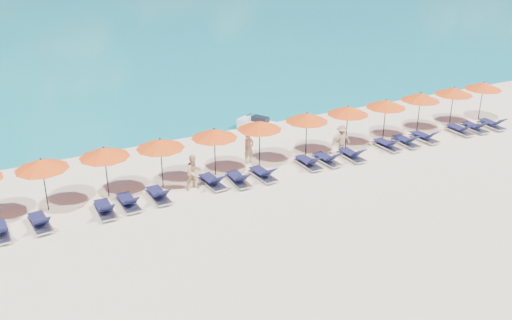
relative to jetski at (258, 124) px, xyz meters
name	(u,v)px	position (x,y,z in m)	size (l,w,h in m)	color
ground	(291,213)	(-3.43, -9.29, -0.33)	(1400.00, 1400.00, 0.00)	beige
jetski	(258,124)	(0.00, 0.00, 0.00)	(1.82, 2.39, 0.80)	white
beachgoer_a	(249,148)	(-2.57, -3.92, 0.44)	(0.56, 0.37, 1.53)	tan
beachgoer_b	(194,172)	(-5.98, -5.38, 0.46)	(0.77, 0.44, 1.59)	tan
beachgoer_c	(341,140)	(2.06, -5.00, 0.41)	(0.95, 0.44, 1.48)	tan
umbrella_3	(41,164)	(-11.95, -4.47, 1.69)	(2.10, 2.10, 2.28)	black
umbrella_4	(104,152)	(-9.47, -4.38, 1.69)	(2.10, 2.10, 2.28)	black
umbrella_5	(160,144)	(-7.11, -4.51, 1.69)	(2.10, 2.10, 2.28)	black
umbrella_6	(214,133)	(-4.55, -4.43, 1.69)	(2.10, 2.10, 2.28)	black
umbrella_7	(260,125)	(-2.24, -4.40, 1.69)	(2.10, 2.10, 2.28)	black
umbrella_8	(307,117)	(0.34, -4.44, 1.69)	(2.10, 2.10, 2.28)	black
umbrella_9	(348,110)	(2.74, -4.49, 1.69)	(2.10, 2.10, 2.28)	black
umbrella_10	(386,104)	(5.17, -4.48, 1.69)	(2.10, 2.10, 2.28)	black
umbrella_11	(421,97)	(7.65, -4.37, 1.69)	(2.10, 2.10, 2.28)	black
umbrella_12	(454,91)	(10.07, -4.39, 1.69)	(2.10, 2.10, 2.28)	black
umbrella_13	(483,86)	(12.40, -4.38, 1.69)	(2.10, 2.10, 2.28)	black
lounger_5	(40,222)	(-12.45, -5.82, -0.10)	(0.76, 1.75, 0.66)	silver
lounger_6	(105,209)	(-10.01, -5.90, -0.10)	(0.67, 1.72, 0.66)	silver
lounger_7	(128,202)	(-9.01, -5.74, -0.10)	(0.65, 1.71, 0.66)	silver
lounger_8	(158,195)	(-7.71, -5.68, -0.10)	(0.65, 1.71, 0.66)	silver
lounger_9	(212,181)	(-5.18, -5.52, -0.10)	(0.75, 1.74, 0.66)	silver
lounger_10	(238,179)	(-4.06, -5.82, -0.10)	(0.69, 1.72, 0.66)	silver
lounger_11	(263,174)	(-2.82, -5.85, -0.10)	(0.72, 1.73, 0.66)	silver
lounger_12	(308,162)	(-0.30, -5.69, -0.10)	(0.65, 1.71, 0.66)	silver
lounger_13	(327,159)	(0.72, -5.75, -0.10)	(0.75, 1.74, 0.66)	silver
lounger_14	(352,155)	(2.10, -5.87, -0.10)	(0.63, 1.71, 0.66)	silver
lounger_15	(387,145)	(4.54, -5.60, -0.10)	(0.67, 1.72, 0.66)	silver
lounger_16	(406,141)	(5.73, -5.66, -0.10)	(0.66, 1.71, 0.66)	silver
lounger_17	(425,137)	(7.01, -5.65, -0.10)	(0.70, 1.73, 0.66)	silver
lounger_18	(460,129)	(9.54, -5.67, -0.10)	(0.64, 1.71, 0.66)	silver
lounger_19	(475,127)	(10.59, -5.76, -0.10)	(0.71, 1.73, 0.66)	silver
lounger_20	(492,124)	(11.84, -5.84, -0.10)	(0.75, 1.74, 0.66)	silver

